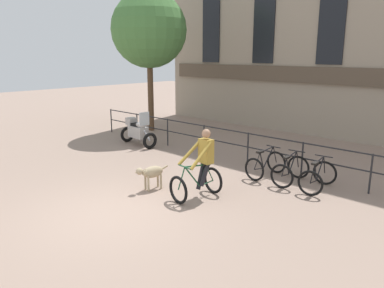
{
  "coord_description": "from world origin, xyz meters",
  "views": [
    {
      "loc": [
        6.65,
        -4.4,
        3.46
      ],
      "look_at": [
        -0.23,
        2.86,
        1.05
      ],
      "focal_mm": 35.0,
      "sensor_mm": 36.0,
      "label": 1
    }
  ],
  "objects_px": {
    "dog": "(151,173)",
    "parked_motorcycle": "(138,131)",
    "parked_bicycle_mid_right": "(318,177)",
    "cyclist_with_bike": "(201,167)",
    "parked_bicycle_mid_left": "(290,171)",
    "parked_bicycle_near_lamp": "(266,165)"
  },
  "relations": [
    {
      "from": "cyclist_with_bike",
      "to": "parked_bicycle_mid_right",
      "type": "height_order",
      "value": "cyclist_with_bike"
    },
    {
      "from": "parked_motorcycle",
      "to": "parked_bicycle_mid_left",
      "type": "relative_size",
      "value": 1.48
    },
    {
      "from": "dog",
      "to": "parked_bicycle_near_lamp",
      "type": "relative_size",
      "value": 0.84
    },
    {
      "from": "dog",
      "to": "parked_motorcycle",
      "type": "bearing_deg",
      "value": 157.62
    },
    {
      "from": "dog",
      "to": "parked_bicycle_mid_left",
      "type": "height_order",
      "value": "parked_bicycle_mid_left"
    },
    {
      "from": "parked_bicycle_mid_right",
      "to": "parked_bicycle_mid_left",
      "type": "bearing_deg",
      "value": -5.45
    },
    {
      "from": "cyclist_with_bike",
      "to": "parked_motorcycle",
      "type": "height_order",
      "value": "cyclist_with_bike"
    },
    {
      "from": "dog",
      "to": "parked_bicycle_mid_right",
      "type": "distance_m",
      "value": 4.33
    },
    {
      "from": "dog",
      "to": "parked_motorcycle",
      "type": "distance_m",
      "value": 5.03
    },
    {
      "from": "parked_motorcycle",
      "to": "cyclist_with_bike",
      "type": "bearing_deg",
      "value": -108.97
    },
    {
      "from": "parked_motorcycle",
      "to": "parked_bicycle_mid_left",
      "type": "distance_m",
      "value": 6.52
    },
    {
      "from": "parked_bicycle_near_lamp",
      "to": "parked_bicycle_mid_right",
      "type": "relative_size",
      "value": 0.99
    },
    {
      "from": "cyclist_with_bike",
      "to": "parked_bicycle_mid_right",
      "type": "xyz_separation_m",
      "value": [
        1.89,
        2.45,
        -0.41
      ]
    },
    {
      "from": "parked_motorcycle",
      "to": "parked_bicycle_near_lamp",
      "type": "height_order",
      "value": "parked_motorcycle"
    },
    {
      "from": "parked_motorcycle",
      "to": "parked_bicycle_mid_right",
      "type": "distance_m",
      "value": 7.31
    },
    {
      "from": "parked_bicycle_mid_right",
      "to": "dog",
      "type": "bearing_deg",
      "value": 37.57
    },
    {
      "from": "cyclist_with_bike",
      "to": "parked_bicycle_mid_left",
      "type": "height_order",
      "value": "cyclist_with_bike"
    },
    {
      "from": "dog",
      "to": "parked_motorcycle",
      "type": "relative_size",
      "value": 0.56
    },
    {
      "from": "parked_bicycle_near_lamp",
      "to": "parked_motorcycle",
      "type": "bearing_deg",
      "value": 4.68
    },
    {
      "from": "parked_bicycle_near_lamp",
      "to": "parked_bicycle_mid_right",
      "type": "height_order",
      "value": "same"
    },
    {
      "from": "parked_bicycle_near_lamp",
      "to": "dog",
      "type": "bearing_deg",
      "value": 65.51
    },
    {
      "from": "cyclist_with_bike",
      "to": "parked_bicycle_mid_left",
      "type": "relative_size",
      "value": 1.47
    }
  ]
}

